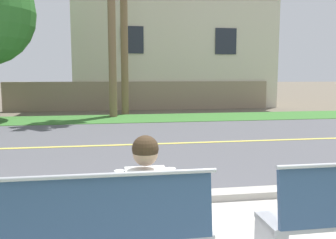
% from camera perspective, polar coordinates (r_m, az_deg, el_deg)
% --- Properties ---
extents(ground_plane, '(140.00, 140.00, 0.00)m').
position_cam_1_polar(ground_plane, '(10.59, -3.32, -2.39)').
color(ground_plane, '#665B4C').
extents(curb_edge, '(44.00, 0.30, 0.11)m').
position_cam_1_polar(curb_edge, '(5.15, 3.52, -12.12)').
color(curb_edge, '#ADA89E').
rests_on(curb_edge, ground_plane).
extents(street_asphalt, '(52.00, 8.00, 0.01)m').
position_cam_1_polar(street_asphalt, '(9.12, -2.32, -3.91)').
color(street_asphalt, '#515156').
rests_on(street_asphalt, ground_plane).
extents(road_centre_line, '(48.00, 0.14, 0.01)m').
position_cam_1_polar(road_centre_line, '(9.12, -2.32, -3.88)').
color(road_centre_line, '#E0CC4C').
rests_on(road_centre_line, ground_plane).
extents(far_verge_grass, '(48.00, 2.80, 0.02)m').
position_cam_1_polar(far_verge_grass, '(14.48, -4.98, 0.20)').
color(far_verge_grass, '#38702D').
rests_on(far_verge_grass, ground_plane).
extents(bench_left, '(1.74, 0.48, 1.01)m').
position_cam_1_polar(bench_left, '(3.13, -9.56, -17.49)').
color(bench_left, '#9EA0A8').
rests_on(bench_left, ground_plane).
extents(seated_person_white, '(0.52, 0.68, 1.25)m').
position_cam_1_polar(seated_person_white, '(3.22, -3.71, -12.41)').
color(seated_person_white, '#333D56').
rests_on(seated_person_white, ground_plane).
extents(garden_wall, '(13.00, 0.36, 1.40)m').
position_cam_1_polar(garden_wall, '(17.98, -4.24, 3.77)').
color(garden_wall, gray).
rests_on(garden_wall, ground_plane).
extents(house_across_street, '(11.34, 6.91, 6.80)m').
position_cam_1_polar(house_across_street, '(21.44, 0.19, 11.68)').
color(house_across_street, beige).
rests_on(house_across_street, ground_plane).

